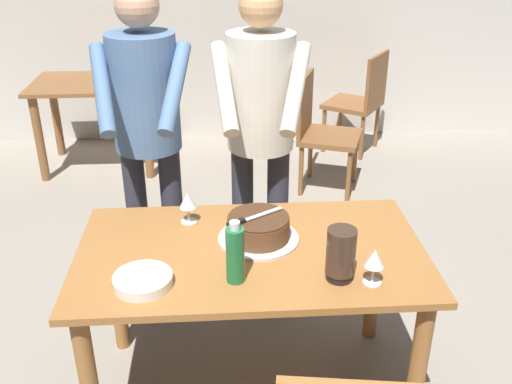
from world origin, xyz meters
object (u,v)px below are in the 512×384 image
object	(u,v)px
wine_glass_near	(188,201)
background_chair_1	(361,99)
cake_knife	(244,220)
person_standing_beside	(147,124)
plate_stack	(143,280)
person_cutting_cake	(260,123)
cake_on_platter	(258,229)
main_dining_table	(251,275)
wine_glass_far	(374,259)
background_chair_0	(255,104)
background_chair_2	(321,129)
hurricane_lamp	(341,254)
background_table	(96,101)
water_bottle	(235,254)

from	to	relation	value
wine_glass_near	background_chair_1	xyz separation A→B (m)	(1.40, 2.59, -0.36)
cake_knife	person_standing_beside	xyz separation A→B (m)	(-0.43, 0.61, 0.21)
plate_stack	person_cutting_cake	bearing A→B (deg)	59.25
cake_on_platter	cake_knife	bearing A→B (deg)	-148.07
main_dining_table	wine_glass_far	size ratio (longest dim) A/B	9.86
cake_on_platter	plate_stack	world-z (taller)	cake_on_platter
person_cutting_cake	background_chair_0	size ratio (longest dim) A/B	1.91
cake_knife	background_chair_0	distance (m)	2.75
main_dining_table	background_chair_2	distance (m)	2.21
wine_glass_far	hurricane_lamp	size ratio (longest dim) A/B	0.69
person_standing_beside	background_table	size ratio (longest dim) A/B	1.72
wine_glass_far	person_standing_beside	size ratio (longest dim) A/B	0.08
wine_glass_near	background_chair_0	world-z (taller)	background_chair_0
main_dining_table	water_bottle	size ratio (longest dim) A/B	5.68
water_bottle	cake_on_platter	bearing A→B (deg)	69.74
background_table	background_chair_2	size ratio (longest dim) A/B	1.11
person_cutting_cake	background_chair_2	distance (m)	1.70
background_table	background_chair_1	world-z (taller)	background_chair_1
wine_glass_far	background_chair_1	bearing A→B (deg)	77.20
wine_glass_near	background_table	size ratio (longest dim) A/B	0.14
main_dining_table	cake_on_platter	size ratio (longest dim) A/B	4.18
cake_on_platter	background_chair_2	world-z (taller)	background_chair_2
background_chair_1	background_chair_2	xyz separation A→B (m)	(-0.48, -0.74, 0.00)
cake_on_platter	person_standing_beside	distance (m)	0.80
main_dining_table	person_standing_beside	xyz separation A→B (m)	(-0.46, 0.64, 0.45)
background_chair_2	hurricane_lamp	bearing A→B (deg)	-98.28
cake_on_platter	background_table	xyz separation A→B (m)	(-1.16, 2.59, -0.22)
background_table	wine_glass_near	bearing A→B (deg)	-70.35
cake_on_platter	water_bottle	xyz separation A→B (m)	(-0.11, -0.29, 0.06)
main_dining_table	wine_glass_far	xyz separation A→B (m)	(0.44, -0.26, 0.23)
background_chair_0	cake_on_platter	bearing A→B (deg)	-93.49
person_cutting_cake	background_chair_2	xyz separation A→B (m)	(0.57, 1.49, -0.58)
wine_glass_far	background_chair_2	size ratio (longest dim) A/B	0.16
cake_on_platter	person_cutting_cake	world-z (taller)	person_cutting_cake
hurricane_lamp	background_table	world-z (taller)	hurricane_lamp
cake_knife	wine_glass_near	distance (m)	0.32
background_chair_2	background_chair_1	bearing A→B (deg)	56.72
cake_knife	wine_glass_far	bearing A→B (deg)	-32.86
water_bottle	main_dining_table	bearing A→B (deg)	71.68
water_bottle	background_chair_0	distance (m)	3.00
background_chair_1	background_chair_2	bearing A→B (deg)	-123.28
cake_on_platter	person_cutting_cake	size ratio (longest dim) A/B	0.20
hurricane_lamp	main_dining_table	bearing A→B (deg)	144.73
main_dining_table	hurricane_lamp	world-z (taller)	hurricane_lamp
wine_glass_far	background_table	size ratio (longest dim) A/B	0.14
background_chair_2	person_cutting_cake	bearing A→B (deg)	-111.08
background_table	background_chair_2	world-z (taller)	background_chair_2
main_dining_table	background_chair_0	distance (m)	2.76
person_cutting_cake	background_table	distance (m)	2.43
cake_knife	wine_glass_near	bearing A→B (deg)	138.22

